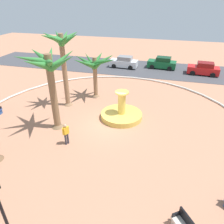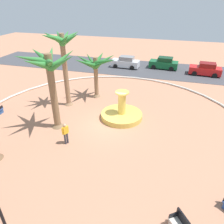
% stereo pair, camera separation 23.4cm
% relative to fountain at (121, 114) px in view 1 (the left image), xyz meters
% --- Properties ---
extents(ground_plane, '(80.00, 80.00, 0.00)m').
position_rel_fountain_xyz_m(ground_plane, '(-0.84, -1.40, -0.34)').
color(ground_plane, tan).
extents(plaza_curb, '(23.23, 23.23, 0.20)m').
position_rel_fountain_xyz_m(plaza_curb, '(-0.84, -1.40, -0.24)').
color(plaza_curb, silver).
rests_on(plaza_curb, ground).
extents(street_asphalt, '(48.00, 8.00, 0.03)m').
position_rel_fountain_xyz_m(street_asphalt, '(-0.84, 14.61, -0.32)').
color(street_asphalt, '#424247').
rests_on(street_asphalt, ground).
extents(fountain, '(3.58, 3.58, 2.47)m').
position_rel_fountain_xyz_m(fountain, '(0.00, 0.00, 0.00)').
color(fountain, gold).
rests_on(fountain, ground).
extents(palm_tree_near_fountain, '(4.46, 4.46, 4.41)m').
position_rel_fountain_xyz_m(palm_tree_near_fountain, '(-3.60, 3.62, 3.04)').
color(palm_tree_near_fountain, '#8E6B4C').
rests_on(palm_tree_near_fountain, ground).
extents(palm_tree_mid_plaza, '(4.22, 4.35, 6.19)m').
position_rel_fountain_xyz_m(palm_tree_mid_plaza, '(-4.68, -2.82, 4.21)').
color(palm_tree_mid_plaza, brown).
rests_on(palm_tree_mid_plaza, ground).
extents(palm_tree_far_side, '(3.40, 3.41, 6.91)m').
position_rel_fountain_xyz_m(palm_tree_far_side, '(-5.57, 1.05, 4.95)').
color(palm_tree_far_side, '#8E6B4C').
rests_on(palm_tree_far_side, ground).
extents(lamppost, '(0.32, 0.32, 3.95)m').
position_rel_fountain_xyz_m(lamppost, '(-2.03, -11.70, 1.97)').
color(lamppost, black).
rests_on(lamppost, ground).
extents(person_cyclist_photo, '(0.35, 0.46, 1.65)m').
position_rel_fountain_xyz_m(person_cyclist_photo, '(-2.95, -4.64, 0.59)').
color(person_cyclist_photo, '#33333D').
rests_on(person_cyclist_photo, ground).
extents(parked_car_leftmost, '(4.08, 2.07, 1.67)m').
position_rel_fountain_xyz_m(parked_car_leftmost, '(-2.91, 14.38, 0.44)').
color(parked_car_leftmost, silver).
rests_on(parked_car_leftmost, ground).
extents(parked_car_second, '(4.12, 2.16, 1.67)m').
position_rel_fountain_xyz_m(parked_car_second, '(2.52, 15.39, 0.44)').
color(parked_car_second, '#145B2D').
rests_on(parked_car_second, ground).
extents(parked_car_third, '(4.12, 2.16, 1.67)m').
position_rel_fountain_xyz_m(parked_car_third, '(8.02, 14.01, 0.44)').
color(parked_car_third, red).
rests_on(parked_car_third, ground).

